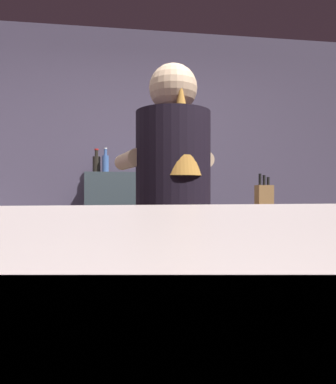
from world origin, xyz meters
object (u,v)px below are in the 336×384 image
at_px(chefs_knife, 210,218).
at_px(bottle_vinegar, 97,164).
at_px(bartender, 173,219).
at_px(bottle_soy, 140,164).
at_px(bottle_olive_oil, 161,166).
at_px(mixing_bowl, 91,214).
at_px(bottle_hot_sauce, 105,163).
at_px(knife_block, 264,200).

distance_m(chefs_knife, bottle_vinegar, 1.63).
xyz_separation_m(bartender, bottle_soy, (-0.05, 1.67, 0.37)).
bearing_deg(bottle_olive_oil, mixing_bowl, -114.95).
distance_m(bartender, bottle_hot_sauce, 1.80).
relative_size(knife_block, mixing_bowl, 1.52).
height_order(bottle_vinegar, bottle_soy, bottle_vinegar).
xyz_separation_m(chefs_knife, bottle_hot_sauce, (-0.65, 1.32, 0.41)).
relative_size(bottle_hot_sauce, bottle_soy, 1.14).
height_order(chefs_knife, bottle_olive_oil, bottle_olive_oil).
distance_m(bottle_olive_oil, bottle_hot_sauce, 0.53).
distance_m(bartender, bottle_olive_oil, 1.81).
relative_size(bottle_vinegar, bottle_hot_sauce, 0.99).
xyz_separation_m(chefs_knife, bottle_olive_oil, (-0.12, 1.36, 0.40)).
relative_size(bartender, knife_block, 6.07).
distance_m(mixing_bowl, bottle_soy, 1.24).
bearing_deg(bottle_hot_sauce, bartender, -77.79).
bearing_deg(mixing_bowl, knife_block, 1.57).
relative_size(mixing_bowl, chefs_knife, 0.75).
relative_size(bottle_olive_oil, bottle_hot_sauce, 0.81).
bearing_deg(chefs_knife, bottle_olive_oil, 95.01).
height_order(bartender, chefs_knife, bartender).
xyz_separation_m(bartender, bottle_olive_oil, (0.16, 1.77, 0.36)).
xyz_separation_m(bartender, chefs_knife, (0.28, 0.40, -0.03)).
distance_m(knife_block, chefs_knife, 0.45).
bearing_deg(bartender, chefs_knife, -45.82).
bearing_deg(bartender, bottle_olive_oil, -16.32).
bearing_deg(mixing_bowl, bottle_soy, 72.30).
bearing_deg(knife_block, bartender, -140.09).
distance_m(knife_block, bottle_vinegar, 1.70).
distance_m(bartender, bottle_soy, 1.71).
xyz_separation_m(mixing_bowl, bottle_hot_sauce, (0.04, 1.18, 0.39)).
height_order(knife_block, mixing_bowl, knife_block).
distance_m(bottle_hot_sauce, bottle_soy, 0.33).
relative_size(bartender, chefs_knife, 6.94).
distance_m(bartender, knife_block, 0.90).
bearing_deg(bartender, bottle_hot_sauce, 1.01).
xyz_separation_m(knife_block, bottle_olive_oil, (-0.53, 1.19, 0.29)).
relative_size(bottle_vinegar, bottle_soy, 1.13).
distance_m(knife_block, bottle_olive_oil, 1.34).
height_order(bartender, bottle_hot_sauce, bartender).
relative_size(mixing_bowl, bottle_soy, 0.88).
bearing_deg(knife_block, bottle_vinegar, 133.22).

